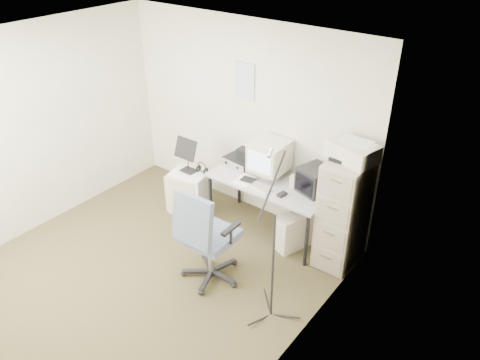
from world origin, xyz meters
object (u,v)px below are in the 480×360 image
Objects in this scene: side_cart at (190,192)px; desk at (270,206)px; filing_cabinet at (343,213)px; office_chair at (210,234)px.

desk is at bearing 0.78° from side_cart.
desk reaches higher than side_cart.
side_cart is at bearing -172.10° from filing_cabinet.
office_chair is at bearing -50.19° from side_cart.
side_cart is (-1.07, 0.83, -0.29)m from office_chair.
desk is 2.57× the size of side_cart.
office_chair is (-0.98, -1.12, -0.07)m from filing_cabinet.
office_chair is 1.38m from side_cart.
side_cart is at bearing 140.84° from office_chair.
side_cart is (-2.05, -0.28, -0.36)m from filing_cabinet.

